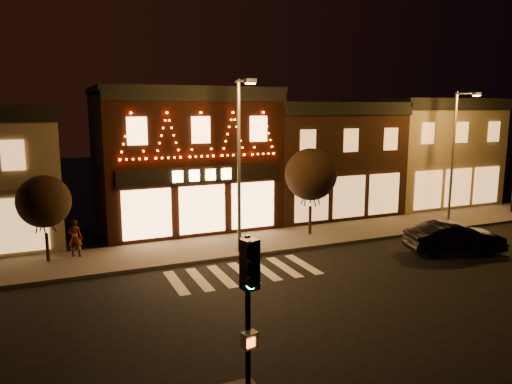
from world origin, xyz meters
TOP-DOWN VIEW (x-y plane):
  - ground at (0.00, 0.00)m, footprint 120.00×120.00m
  - sidewalk_far at (2.00, 8.00)m, footprint 44.00×4.00m
  - building_pulp at (0.00, 13.98)m, footprint 10.20×8.34m
  - building_right_a at (9.50, 13.99)m, footprint 9.20×8.28m
  - building_right_b at (18.50, 13.99)m, footprint 9.20×8.28m
  - traffic_signal_near at (-3.99, -6.28)m, footprint 0.37×0.47m
  - streetlamp_mid at (0.83, 6.35)m, footprint 0.54×1.90m
  - streetlamp_right at (15.65, 7.63)m, footprint 0.52×1.82m
  - tree_left at (-7.84, 8.77)m, footprint 2.39×2.39m
  - tree_right at (5.73, 8.20)m, footprint 2.89×2.89m
  - dark_sedan at (10.73, 2.54)m, footprint 5.05×2.85m
  - pedestrian at (-6.61, 8.97)m, footprint 0.77×0.64m

SIDE VIEW (x-z plane):
  - ground at x=0.00m, z-range 0.00..0.00m
  - sidewalk_far at x=2.00m, z-range 0.00..0.15m
  - dark_sedan at x=10.73m, z-range 0.00..1.57m
  - pedestrian at x=-6.61m, z-range 0.15..1.96m
  - tree_left at x=-7.84m, z-range 0.95..4.95m
  - traffic_signal_near at x=-3.99m, z-range 1.07..5.55m
  - tree_right at x=5.73m, z-range 1.11..5.94m
  - building_right_a at x=9.50m, z-range 0.01..7.51m
  - building_right_b at x=18.50m, z-range 0.01..7.81m
  - building_pulp at x=0.00m, z-range 0.01..8.31m
  - streetlamp_right at x=15.65m, z-range 0.84..8.80m
  - streetlamp_mid at x=0.83m, z-range 0.87..9.18m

